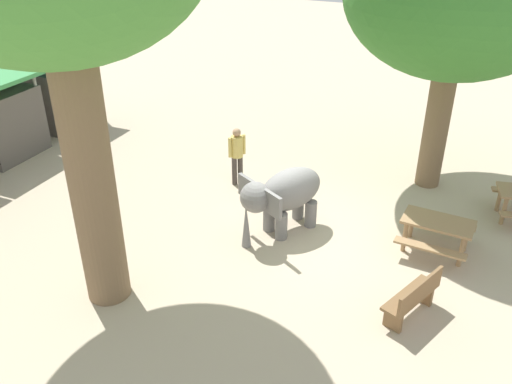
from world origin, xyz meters
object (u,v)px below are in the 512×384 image
person_handler (237,152)px  wooden_bench (414,297)px  elephant (283,194)px  market_stall_teal (59,93)px  picnic_table_near (437,228)px

person_handler → wooden_bench: 6.35m
elephant → market_stall_teal: 9.83m
elephant → person_handler: (1.72, 1.98, -0.04)m
person_handler → market_stall_teal: market_stall_teal is taller
picnic_table_near → market_stall_teal: (2.61, 12.68, 0.55)m
picnic_table_near → wooden_bench: bearing=-88.0°
person_handler → wooden_bench: bearing=2.3°
person_handler → market_stall_teal: 7.46m
elephant → picnic_table_near: bearing=129.6°
wooden_bench → picnic_table_near: wooden_bench is taller
market_stall_teal → elephant: bearing=-109.1°
elephant → market_stall_teal: size_ratio=0.85×
person_handler → market_stall_teal: (1.49, 7.31, 0.19)m
person_handler → picnic_table_near: bearing=24.2°
wooden_bench → picnic_table_near: (2.39, -0.09, 0.12)m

